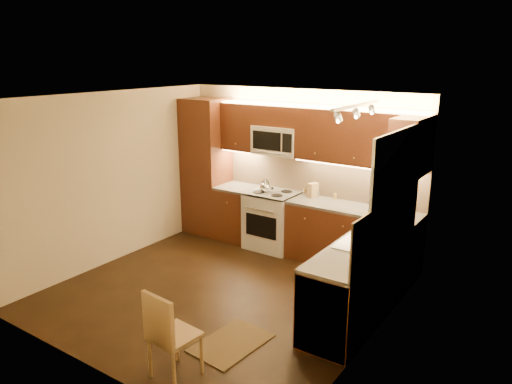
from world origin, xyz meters
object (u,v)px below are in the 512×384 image
Objects in this scene: microwave at (278,140)px; toaster_oven at (388,204)px; soap_bottle at (407,219)px; knife_block at (313,190)px; kettle at (265,186)px; dining_chair at (175,333)px; sink at (367,235)px; stove at (272,220)px.

toaster_oven is (1.81, -0.06, -0.71)m from microwave.
soap_bottle is at bearing -51.78° from toaster_oven.
kettle is at bearing -145.90° from knife_block.
microwave is 3.79m from dining_chair.
stove is at bearing 150.64° from sink.
soap_bottle is (0.40, -0.41, -0.02)m from toaster_oven.
kettle is 2.33m from soap_bottle.
dining_chair is at bearing -107.33° from soap_bottle.
soap_bottle is at bearing -2.22° from knife_block.
stove is at bearing 112.37° from dining_chair.
sink is 2.27× the size of toaster_oven.
dining_chair is at bearing -73.75° from microwave.
knife_block is 0.24× the size of dining_chair.
dining_chair is (1.10, -3.24, -0.57)m from kettle.
stove is 3.45m from dining_chair.
soap_bottle is 3.25m from dining_chair.
microwave reaches higher than sink.
kettle is 1.92m from toaster_oven.
kettle reaches higher than dining_chair.
sink is 4.00× the size of knife_block.
toaster_oven is at bearing -1.83° from microwave.
microwave is (0.00, 0.14, 1.26)m from stove.
stove is 2.35m from sink.
soap_bottle is (0.21, 0.79, 0.02)m from sink.
sink is at bearing -32.21° from microwave.
sink is 4.68× the size of soap_bottle.
microwave is 2.48m from sink.
soap_bottle is at bearing 73.26° from dining_chair.
microwave reaches higher than kettle.
knife_block is at bearing 167.18° from soap_bottle.
toaster_oven is at bearing 98.80° from sink.
dining_chair is at bearing -109.39° from toaster_oven.
kettle is 3.47m from dining_chair.
soap_bottle is at bearing 74.93° from sink.
stove is 5.01× the size of soap_bottle.
stove is at bearing -148.37° from knife_block.
kettle is (-0.10, -0.20, -0.70)m from microwave.
stove is at bearing 176.58° from toaster_oven.
knife_block is at bearing 39.25° from kettle.
sink is (2.00, -1.12, 0.52)m from stove.
soap_bottle reaches higher than dining_chair.
soap_bottle is (1.60, -0.51, -0.02)m from knife_block.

